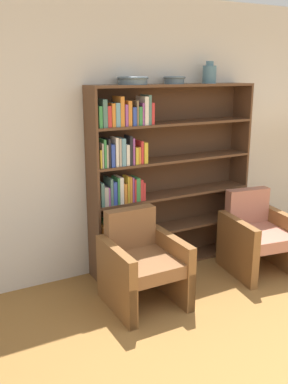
# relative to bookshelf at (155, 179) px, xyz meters

# --- Properties ---
(wall_back) EXTENTS (12.00, 0.06, 2.75)m
(wall_back) POSITION_rel_bookshelf_xyz_m (0.24, 0.18, 0.41)
(wall_back) COLOR silver
(wall_back) RESTS_ON ground
(bookshelf) EXTENTS (1.82, 0.30, 1.92)m
(bookshelf) POSITION_rel_bookshelf_xyz_m (0.00, 0.00, 0.00)
(bookshelf) COLOR brown
(bookshelf) RESTS_ON ground
(bowl_olive) EXTENTS (0.30, 0.30, 0.07)m
(bowl_olive) POSITION_rel_bookshelf_xyz_m (-0.25, -0.01, 0.99)
(bowl_olive) COLOR slate
(bowl_olive) RESTS_ON bookshelf
(bowl_cream) EXTENTS (0.22, 0.22, 0.08)m
(bowl_cream) POSITION_rel_bookshelf_xyz_m (0.21, -0.01, 0.99)
(bowl_cream) COLOR slate
(bowl_cream) RESTS_ON bookshelf
(vase_tall) EXTENTS (0.14, 0.14, 0.22)m
(vase_tall) POSITION_rel_bookshelf_xyz_m (0.64, -0.01, 1.04)
(vase_tall) COLOR slate
(vase_tall) RESTS_ON bookshelf
(armchair_leather) EXTENTS (0.64, 0.68, 0.83)m
(armchair_leather) POSITION_rel_bookshelf_xyz_m (-0.48, -0.60, -0.59)
(armchair_leather) COLOR brown
(armchair_leather) RESTS_ON ground
(armchair_cushioned) EXTENTS (0.73, 0.77, 0.83)m
(armchair_cushioned) POSITION_rel_bookshelf_xyz_m (0.90, -0.60, -0.59)
(armchair_cushioned) COLOR brown
(armchair_cushioned) RESTS_ON ground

